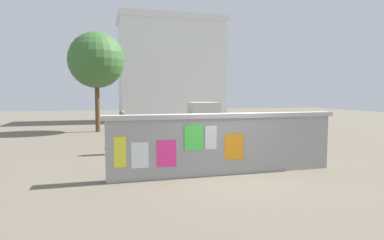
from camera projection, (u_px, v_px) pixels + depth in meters
ground at (167, 137)px, 16.77m from camera, size 60.00×60.00×0.00m
poster_wall at (225, 143)px, 9.02m from camera, size 6.61×0.42×1.68m
auto_rickshaw_truck at (181, 124)px, 14.29m from camera, size 3.74×1.89×1.85m
motorcycle at (165, 147)px, 10.87m from camera, size 1.90×0.56×0.87m
bicycle_near at (250, 145)px, 11.79m from camera, size 1.67×0.56×0.95m
person_walking at (191, 136)px, 9.60m from camera, size 0.47×0.47×1.62m
person_bystander at (122, 127)px, 12.08m from camera, size 0.43×0.43×1.62m
tree_roadside at (96, 60)px, 18.96m from camera, size 3.23×3.23×5.79m
building_background at (171, 69)px, 27.18m from camera, size 8.64×4.40×8.44m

